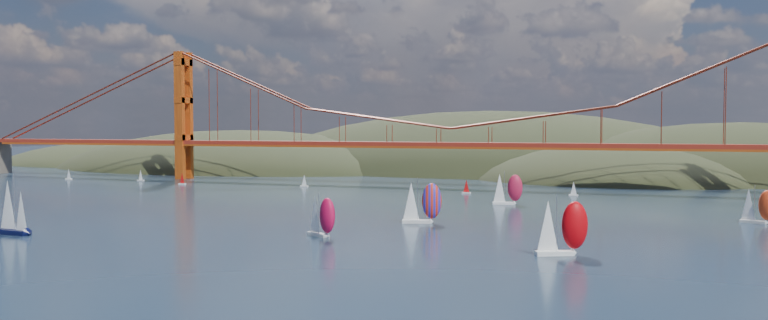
{
  "coord_description": "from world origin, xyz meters",
  "views": [
    {
      "loc": [
        72.79,
        -96.49,
        23.01
      ],
      "look_at": [
        5.29,
        90.0,
        13.96
      ],
      "focal_mm": 35.0,
      "sensor_mm": 36.0,
      "label": 1
    }
  ],
  "objects": [
    {
      "name": "sloop_navy",
      "position": [
        -55.27,
        25.08,
        5.68
      ],
      "size": [
        8.43,
        4.97,
        12.87
      ],
      "rotation": [
        0.0,
        0.0,
        -0.08
      ],
      "color": "black",
      "rests_on": "ground"
    },
    {
      "name": "distant_boat_8",
      "position": [
        48.08,
        154.99,
        2.41
      ],
      "size": [
        3.0,
        2.0,
        4.7
      ],
      "color": "silver",
      "rests_on": "ground"
    },
    {
      "name": "distant_boat_2",
      "position": [
        -101.47,
        151.82,
        2.41
      ],
      "size": [
        3.0,
        2.0,
        4.7
      ],
      "color": "silver",
      "rests_on": "ground"
    },
    {
      "name": "racer_rwb",
      "position": [
        21.15,
        71.82,
        5.11
      ],
      "size": [
        9.66,
        5.93,
        10.81
      ],
      "rotation": [
        0.0,
        0.0,
        0.31
      ],
      "color": "silver",
      "rests_on": "ground"
    },
    {
      "name": "headlands",
      "position": [
        44.95,
        278.29,
        -12.46
      ],
      "size": [
        725.0,
        225.0,
        96.0
      ],
      "color": "black",
      "rests_on": "ground"
    },
    {
      "name": "bridge",
      "position": [
        -1.75,
        180.0,
        32.23
      ],
      "size": [
        552.0,
        12.0,
        55.0
      ],
      "color": "maroon",
      "rests_on": "ground"
    },
    {
      "name": "racer_1",
      "position": [
        57.38,
        38.32,
        5.16
      ],
      "size": [
        9.72,
        7.06,
        10.92
      ],
      "rotation": [
        0.0,
        0.0,
        0.46
      ],
      "color": "white",
      "rests_on": "ground"
    },
    {
      "name": "distant_boat_9",
      "position": [
        12.85,
        151.51,
        2.41
      ],
      "size": [
        3.0,
        2.0,
        4.7
      ],
      "color": "silver",
      "rests_on": "ground"
    },
    {
      "name": "distant_boat_1",
      "position": [
        -129.26,
        162.22,
        2.41
      ],
      "size": [
        3.0,
        2.0,
        4.7
      ],
      "color": "silver",
      "rests_on": "ground"
    },
    {
      "name": "distant_boat_0",
      "position": [
        -163.34,
        158.23,
        2.41
      ],
      "size": [
        3.0,
        2.0,
        4.7
      ],
      "color": "silver",
      "rests_on": "ground"
    },
    {
      "name": "racer_0",
      "position": [
        7.86,
        44.26,
        4.43
      ],
      "size": [
        8.31,
        6.23,
        9.37
      ],
      "rotation": [
        0.0,
        0.0,
        -0.49
      ],
      "color": "silver",
      "rests_on": "ground"
    },
    {
      "name": "racer_5",
      "position": [
        32.41,
        120.85,
        4.72
      ],
      "size": [
        8.92,
        5.07,
        9.99
      ],
      "rotation": [
        0.0,
        0.0,
        0.25
      ],
      "color": "white",
      "rests_on": "ground"
    },
    {
      "name": "distant_boat_3",
      "position": [
        -51.36,
        157.94,
        2.41
      ],
      "size": [
        3.0,
        2.0,
        4.7
      ],
      "color": "silver",
      "rests_on": "ground"
    },
    {
      "name": "racer_3",
      "position": [
        95.92,
        98.61,
        4.31
      ],
      "size": [
        8.15,
        5.13,
        9.11
      ],
      "rotation": [
        0.0,
        0.0,
        -0.33
      ],
      "color": "silver",
      "rests_on": "ground"
    },
    {
      "name": "ground",
      "position": [
        0.0,
        0.0,
        0.0
      ],
      "size": [
        1200.0,
        1200.0,
        0.0
      ],
      "primitive_type": "plane",
      "color": "black",
      "rests_on": "ground"
    }
  ]
}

